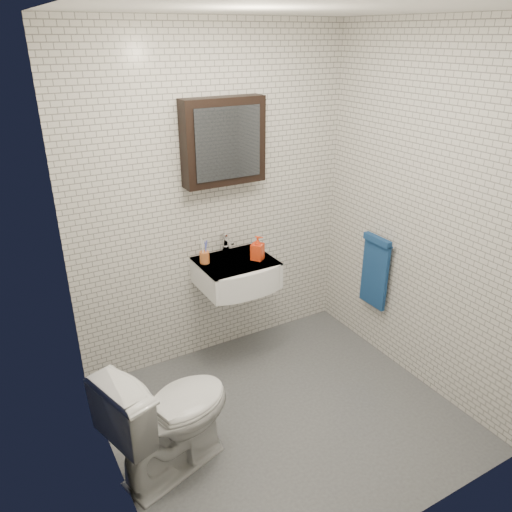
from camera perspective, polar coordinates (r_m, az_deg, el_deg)
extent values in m
cube|color=#494C50|center=(3.58, 3.23, -17.76)|extent=(2.20, 2.00, 0.01)
cube|color=silver|center=(3.72, -4.74, 6.18)|extent=(2.20, 0.02, 2.50)
cube|color=silver|center=(2.23, 18.17, -7.98)|extent=(2.20, 0.02, 2.50)
cube|color=silver|center=(2.52, -17.68, -4.07)|extent=(0.02, 2.00, 2.50)
cube|color=silver|center=(3.59, 18.68, 4.30)|extent=(0.02, 2.00, 2.50)
cube|color=white|center=(2.67, 4.61, 26.42)|extent=(2.20, 2.00, 0.02)
cube|color=white|center=(3.74, -2.31, -1.93)|extent=(0.55, 0.45, 0.20)
cylinder|color=silver|center=(3.72, -2.47, -0.59)|extent=(0.31, 0.31, 0.02)
cylinder|color=silver|center=(3.71, -2.47, -0.48)|extent=(0.04, 0.04, 0.01)
cube|color=white|center=(3.70, -2.33, -0.60)|extent=(0.55, 0.45, 0.01)
cylinder|color=silver|center=(3.82, -3.49, 0.77)|extent=(0.06, 0.06, 0.06)
cylinder|color=silver|center=(3.79, -3.51, 1.61)|extent=(0.03, 0.03, 0.08)
cylinder|color=silver|center=(3.73, -3.11, 1.73)|extent=(0.02, 0.12, 0.02)
cube|color=silver|center=(3.80, -3.74, 2.52)|extent=(0.02, 0.09, 0.01)
cube|color=black|center=(3.56, -3.75, 12.91)|extent=(0.60, 0.14, 0.60)
cube|color=#3F444C|center=(3.50, -3.19, 12.71)|extent=(0.49, 0.01, 0.49)
cylinder|color=silver|center=(3.89, 13.96, 1.64)|extent=(0.02, 0.30, 0.02)
cylinder|color=silver|center=(3.99, 12.92, 2.32)|extent=(0.04, 0.02, 0.02)
cylinder|color=silver|center=(3.82, 15.48, 1.05)|extent=(0.04, 0.02, 0.02)
cube|color=navy|center=(3.99, 13.41, -1.98)|extent=(0.03, 0.26, 0.54)
cube|color=navy|center=(3.87, 13.71, 1.78)|extent=(0.05, 0.26, 0.05)
cylinder|color=#C36530|center=(3.66, -5.91, -0.15)|extent=(0.08, 0.08, 0.09)
cylinder|color=white|center=(3.62, -6.08, 0.59)|extent=(0.02, 0.03, 0.17)
cylinder|color=#4454D9|center=(3.64, -5.74, 0.55)|extent=(0.01, 0.02, 0.15)
cylinder|color=white|center=(3.64, -6.09, 0.80)|extent=(0.02, 0.03, 0.18)
cylinder|color=#4454D9|center=(3.65, -5.77, 0.71)|extent=(0.02, 0.04, 0.16)
imported|color=#FF4F1A|center=(3.68, 0.17, 0.93)|extent=(0.12, 0.12, 0.18)
imported|color=silver|center=(3.05, -9.73, -17.45)|extent=(0.85, 0.64, 0.77)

